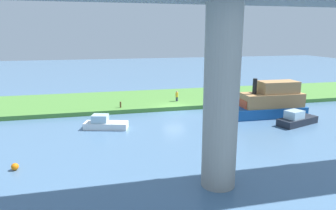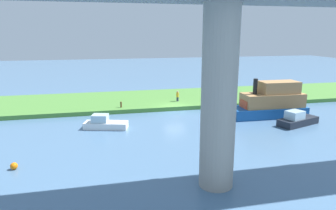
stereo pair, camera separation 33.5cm
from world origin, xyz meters
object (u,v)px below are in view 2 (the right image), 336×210
houseboat_blue (297,120)px  marker_buoy (14,166)px  person_on_bank (178,96)px  mooring_post (121,105)px  bridge_pylon (219,100)px  motorboat_white (271,102)px  pontoon_yellow (105,123)px

houseboat_blue → marker_buoy: 26.39m
person_on_bank → houseboat_blue: person_on_bank is taller
mooring_post → houseboat_blue: (-17.34, 9.77, -0.30)m
person_on_bank → marker_buoy: 23.18m
bridge_pylon → motorboat_white: 18.79m
motorboat_white → marker_buoy: 26.49m
bridge_pylon → motorboat_white: bearing=-131.1°
person_on_bank → marker_buoy: person_on_bank is taller
mooring_post → motorboat_white: 17.54m
bridge_pylon → person_on_bank: bridge_pylon is taller
marker_buoy → bridge_pylon: bearing=157.9°
pontoon_yellow → marker_buoy: pontoon_yellow is taller
bridge_pylon → pontoon_yellow: bearing=-64.3°
person_on_bank → mooring_post: (7.58, 1.89, -0.34)m
pontoon_yellow → houseboat_blue: (-19.49, 3.28, 0.05)m
mooring_post → marker_buoy: 17.04m
pontoon_yellow → marker_buoy: bearing=51.9°
motorboat_white → houseboat_blue: 3.94m
mooring_post → marker_buoy: (8.58, 14.70, -0.61)m
bridge_pylon → houseboat_blue: bridge_pylon is taller
person_on_bank → pontoon_yellow: person_on_bank is taller
person_on_bank → motorboat_white: motorboat_white is taller
person_on_bank → houseboat_blue: size_ratio=0.28×
bridge_pylon → mooring_post: bearing=-77.7°
marker_buoy → pontoon_yellow: bearing=-128.1°
person_on_bank → mooring_post: size_ratio=1.94×
bridge_pylon → marker_buoy: bearing=-22.1°
motorboat_white → marker_buoy: size_ratio=17.42×
motorboat_white → pontoon_yellow: motorboat_white is taller
pontoon_yellow → marker_buoy: 10.44m
marker_buoy → mooring_post: bearing=-120.3°
marker_buoy → motorboat_white: bearing=-161.0°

